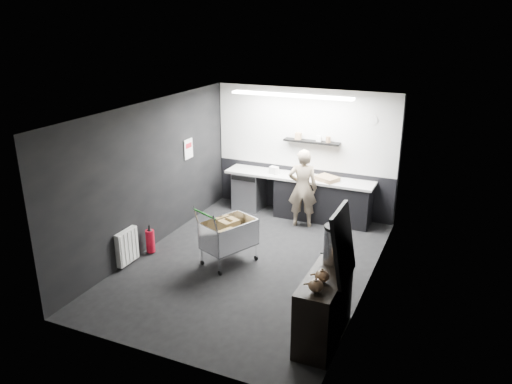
% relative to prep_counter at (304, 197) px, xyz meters
% --- Properties ---
extents(floor, '(5.50, 5.50, 0.00)m').
position_rel_prep_counter_xyz_m(floor, '(-0.14, -2.42, -0.46)').
color(floor, black).
rests_on(floor, ground).
extents(ceiling, '(5.50, 5.50, 0.00)m').
position_rel_prep_counter_xyz_m(ceiling, '(-0.14, -2.42, 2.24)').
color(ceiling, silver).
rests_on(ceiling, wall_back).
extents(wall_back, '(5.50, 0.00, 5.50)m').
position_rel_prep_counter_xyz_m(wall_back, '(-0.14, 0.33, 0.89)').
color(wall_back, black).
rests_on(wall_back, floor).
extents(wall_front, '(5.50, 0.00, 5.50)m').
position_rel_prep_counter_xyz_m(wall_front, '(-0.14, -5.17, 0.89)').
color(wall_front, black).
rests_on(wall_front, floor).
extents(wall_left, '(0.00, 5.50, 5.50)m').
position_rel_prep_counter_xyz_m(wall_left, '(-2.14, -2.42, 0.89)').
color(wall_left, black).
rests_on(wall_left, floor).
extents(wall_right, '(0.00, 5.50, 5.50)m').
position_rel_prep_counter_xyz_m(wall_right, '(1.86, -2.42, 0.89)').
color(wall_right, black).
rests_on(wall_right, floor).
extents(kitchen_wall_panel, '(3.95, 0.02, 1.70)m').
position_rel_prep_counter_xyz_m(kitchen_wall_panel, '(-0.14, 0.31, 1.39)').
color(kitchen_wall_panel, silver).
rests_on(kitchen_wall_panel, wall_back).
extents(dado_panel, '(3.95, 0.02, 1.00)m').
position_rel_prep_counter_xyz_m(dado_panel, '(-0.14, 0.31, 0.04)').
color(dado_panel, black).
rests_on(dado_panel, wall_back).
extents(floating_shelf, '(1.20, 0.22, 0.04)m').
position_rel_prep_counter_xyz_m(floating_shelf, '(0.06, 0.20, 1.16)').
color(floating_shelf, black).
rests_on(floating_shelf, wall_back).
extents(wall_clock, '(0.20, 0.03, 0.20)m').
position_rel_prep_counter_xyz_m(wall_clock, '(1.26, 0.30, 1.69)').
color(wall_clock, white).
rests_on(wall_clock, wall_back).
extents(poster, '(0.02, 0.30, 0.40)m').
position_rel_prep_counter_xyz_m(poster, '(-2.12, -1.12, 1.09)').
color(poster, white).
rests_on(poster, wall_left).
extents(poster_red_band, '(0.02, 0.22, 0.10)m').
position_rel_prep_counter_xyz_m(poster_red_band, '(-2.11, -1.12, 1.16)').
color(poster_red_band, red).
rests_on(poster_red_band, poster).
extents(radiator, '(0.10, 0.50, 0.60)m').
position_rel_prep_counter_xyz_m(radiator, '(-2.08, -3.32, -0.11)').
color(radiator, white).
rests_on(radiator, wall_left).
extents(ceiling_strip, '(2.40, 0.20, 0.04)m').
position_rel_prep_counter_xyz_m(ceiling_strip, '(-0.14, -0.57, 2.21)').
color(ceiling_strip, white).
rests_on(ceiling_strip, ceiling).
extents(prep_counter, '(3.20, 0.61, 0.90)m').
position_rel_prep_counter_xyz_m(prep_counter, '(0.00, 0.00, 0.00)').
color(prep_counter, black).
rests_on(prep_counter, floor).
extents(person, '(0.67, 0.52, 1.62)m').
position_rel_prep_counter_xyz_m(person, '(0.11, -0.45, 0.35)').
color(person, beige).
rests_on(person, floor).
extents(shopping_cart, '(0.94, 1.19, 1.07)m').
position_rel_prep_counter_xyz_m(shopping_cart, '(-0.51, -2.53, 0.05)').
color(shopping_cart, silver).
rests_on(shopping_cart, floor).
extents(sideboard, '(0.53, 1.25, 1.87)m').
position_rel_prep_counter_xyz_m(sideboard, '(1.62, -3.93, 0.13)').
color(sideboard, black).
rests_on(sideboard, floor).
extents(fire_extinguisher, '(0.16, 0.16, 0.52)m').
position_rel_prep_counter_xyz_m(fire_extinguisher, '(-1.99, -2.78, -0.20)').
color(fire_extinguisher, '#B50C1F').
rests_on(fire_extinguisher, floor).
extents(cardboard_box, '(0.54, 0.49, 0.09)m').
position_rel_prep_counter_xyz_m(cardboard_box, '(0.50, -0.05, 0.49)').
color(cardboard_box, '#A17E56').
rests_on(cardboard_box, prep_counter).
extents(pink_tub, '(0.19, 0.19, 0.19)m').
position_rel_prep_counter_xyz_m(pink_tub, '(0.01, 0.00, 0.54)').
color(pink_tub, silver).
rests_on(pink_tub, prep_counter).
extents(white_container, '(0.19, 0.16, 0.15)m').
position_rel_prep_counter_xyz_m(white_container, '(-0.68, -0.05, 0.52)').
color(white_container, white).
rests_on(white_container, prep_counter).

